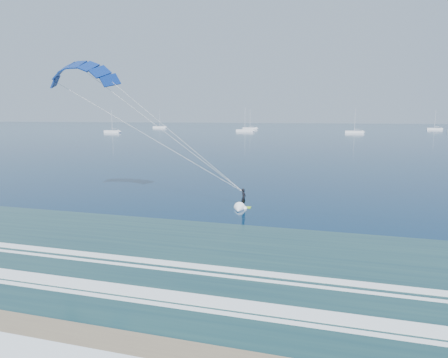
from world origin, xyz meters
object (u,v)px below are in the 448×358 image
object	(u,v)px
sailboat_2	(250,128)
sailboat_7	(160,127)
kitesurfer_rig	(158,127)
sailboat_4	(434,129)
sailboat_0	(112,131)
sailboat_1	(245,130)
sailboat_3	(354,132)

from	to	relation	value
sailboat_2	sailboat_7	bearing A→B (deg)	171.88
kitesurfer_rig	sailboat_4	world-z (taller)	kitesurfer_rig
kitesurfer_rig	sailboat_2	distance (m)	217.92
sailboat_0	sailboat_2	bearing A→B (deg)	50.17
sailboat_7	sailboat_1	bearing A→B (deg)	-32.20
sailboat_2	sailboat_3	world-z (taller)	sailboat_2
sailboat_2	sailboat_4	xyz separation A→B (m)	(110.00, 21.39, -0.00)
sailboat_2	kitesurfer_rig	bearing A→B (deg)	-79.89
sailboat_2	sailboat_4	size ratio (longest dim) A/B	1.06
sailboat_1	sailboat_2	size ratio (longest dim) A/B	1.04
sailboat_0	sailboat_3	bearing A→B (deg)	13.94
sailboat_2	sailboat_3	size ratio (longest dim) A/B	1.02
sailboat_0	sailboat_4	xyz separation A→B (m)	(166.82, 89.51, 0.00)
sailboat_7	kitesurfer_rig	bearing A→B (deg)	-64.86
sailboat_1	sailboat_2	bearing A→B (deg)	97.92
sailboat_4	sailboat_7	size ratio (longest dim) A/B	0.92
kitesurfer_rig	sailboat_7	size ratio (longest dim) A/B	1.62
sailboat_2	sailboat_3	distance (m)	72.79
sailboat_3	sailboat_4	xyz separation A→B (m)	(48.36, 60.10, -0.00)
kitesurfer_rig	sailboat_0	size ratio (longest dim) A/B	1.77
sailboat_1	sailboat_3	distance (m)	56.75
sailboat_0	sailboat_1	xyz separation A→B (m)	(61.79, 32.41, 0.01)
kitesurfer_rig	sailboat_1	size ratio (longest dim) A/B	1.59
sailboat_0	sailboat_4	bearing A→B (deg)	28.22
sailboat_1	sailboat_4	size ratio (longest dim) A/B	1.10
kitesurfer_rig	sailboat_2	world-z (taller)	kitesurfer_rig
sailboat_2	sailboat_4	world-z (taller)	sailboat_2
sailboat_3	sailboat_1	bearing A→B (deg)	176.97
sailboat_0	sailboat_7	xyz separation A→B (m)	(-10.08, 77.67, 0.00)
sailboat_0	sailboat_3	xyz separation A→B (m)	(118.46, 29.41, 0.01)
sailboat_4	sailboat_2	bearing A→B (deg)	-168.99
sailboat_0	sailboat_3	distance (m)	122.06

